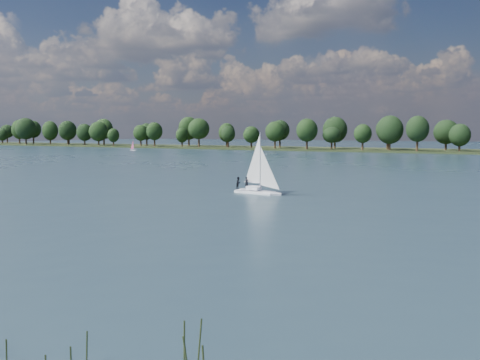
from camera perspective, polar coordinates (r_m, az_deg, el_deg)
name	(u,v)px	position (r m, az deg, el deg)	size (l,w,h in m)	color
ground	(406,170)	(124.93, 17.28, 1.04)	(700.00, 700.00, 0.00)	#233342
far_shore	(463,152)	(235.65, 22.66, 2.75)	(660.00, 40.00, 1.50)	black
sailboat	(256,176)	(74.07, 1.70, 0.45)	(6.96, 2.96, 8.88)	white
dinghy_pink	(134,148)	(244.95, -11.29, 3.41)	(3.25, 1.38, 5.12)	silver
pontoon	(104,147)	(297.63, -14.29, 3.43)	(4.00, 2.00, 0.50)	#5D6062
treeline	(446,132)	(232.28, 21.15, 4.78)	(563.17, 74.37, 18.31)	black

